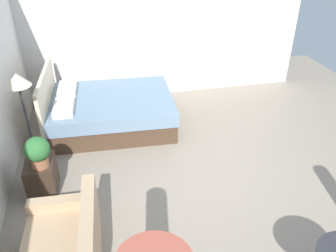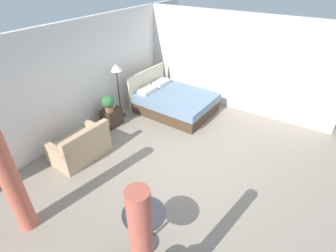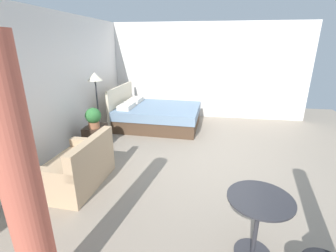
% 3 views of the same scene
% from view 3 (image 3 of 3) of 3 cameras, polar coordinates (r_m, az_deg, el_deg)
% --- Properties ---
extents(ground_plane, '(9.35, 8.84, 0.02)m').
position_cam_3_polar(ground_plane, '(4.81, 8.27, -8.58)').
color(ground_plane, gray).
extents(wall_back, '(9.35, 0.12, 2.81)m').
position_cam_3_polar(wall_back, '(5.23, -25.10, 8.47)').
color(wall_back, silver).
rests_on(wall_back, ground).
extents(wall_right, '(0.12, 5.84, 2.81)m').
position_cam_3_polar(wall_right, '(7.48, 9.43, 12.76)').
color(wall_right, silver).
rests_on(wall_right, ground).
extents(bed, '(1.78, 2.29, 1.11)m').
position_cam_3_polar(bed, '(6.63, -2.86, 2.52)').
color(bed, '#473323').
rests_on(bed, ground).
extents(couch, '(1.29, 0.84, 0.83)m').
position_cam_3_polar(couch, '(4.20, -20.82, -9.53)').
color(couch, tan).
rests_on(couch, ground).
extents(nightstand, '(0.53, 0.38, 0.50)m').
position_cam_3_polar(nightstand, '(5.54, -16.95, -2.47)').
color(nightstand, '#38281E').
rests_on(nightstand, ground).
extents(potted_plant, '(0.33, 0.33, 0.44)m').
position_cam_3_polar(potted_plant, '(5.28, -17.50, 2.07)').
color(potted_plant, '#935B3D').
rests_on(potted_plant, nightstand).
extents(vase, '(0.13, 0.13, 0.17)m').
position_cam_3_polar(vase, '(5.54, -17.11, 1.24)').
color(vase, silver).
rests_on(vase, nightstand).
extents(floor_lamp, '(0.34, 0.34, 1.60)m').
position_cam_3_polar(floor_lamp, '(5.75, -17.02, 9.76)').
color(floor_lamp, '#2D2D33').
rests_on(floor_lamp, ground).
extents(balcony_table, '(0.67, 0.67, 0.74)m').
position_cam_3_polar(balcony_table, '(2.82, 20.69, -19.51)').
color(balcony_table, '#2D2D33').
rests_on(balcony_table, ground).
extents(curtain_right, '(0.29, 0.29, 2.31)m').
position_cam_3_polar(curtain_right, '(2.17, -31.48, -13.35)').
color(curtain_right, '#C15B47').
rests_on(curtain_right, ground).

